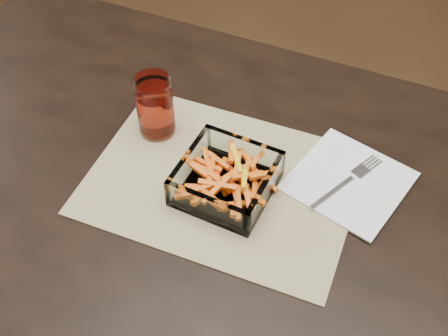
# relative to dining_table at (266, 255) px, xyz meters

# --- Properties ---
(dining_table) EXTENTS (1.60, 0.90, 0.75)m
(dining_table) POSITION_rel_dining_table_xyz_m (0.00, 0.00, 0.00)
(dining_table) COLOR black
(dining_table) RESTS_ON ground
(placemat) EXTENTS (0.46, 0.34, 0.00)m
(placemat) POSITION_rel_dining_table_xyz_m (-0.11, 0.05, 0.09)
(placemat) COLOR tan
(placemat) RESTS_ON dining_table
(glass_bowl) EXTENTS (0.16, 0.16, 0.06)m
(glass_bowl) POSITION_rel_dining_table_xyz_m (-0.09, 0.04, 0.11)
(glass_bowl) COLOR white
(glass_bowl) RESTS_ON placemat
(tumbler) EXTENTS (0.07, 0.07, 0.12)m
(tumbler) POSITION_rel_dining_table_xyz_m (-0.27, 0.12, 0.15)
(tumbler) COLOR white
(tumbler) RESTS_ON placemat
(napkin) EXTENTS (0.22, 0.22, 0.00)m
(napkin) POSITION_rel_dining_table_xyz_m (0.09, 0.14, 0.09)
(napkin) COLOR white
(napkin) RESTS_ON placemat
(fork) EXTENTS (0.09, 0.16, 0.00)m
(fork) POSITION_rel_dining_table_xyz_m (0.09, 0.14, 0.10)
(fork) COLOR silver
(fork) RESTS_ON napkin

